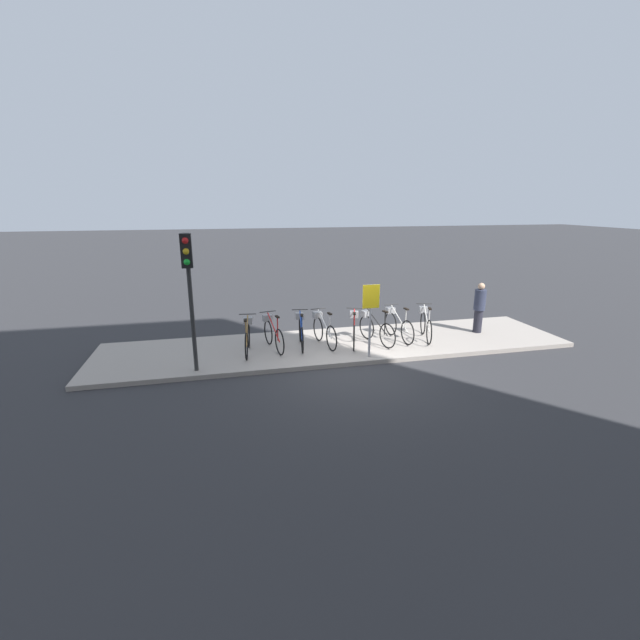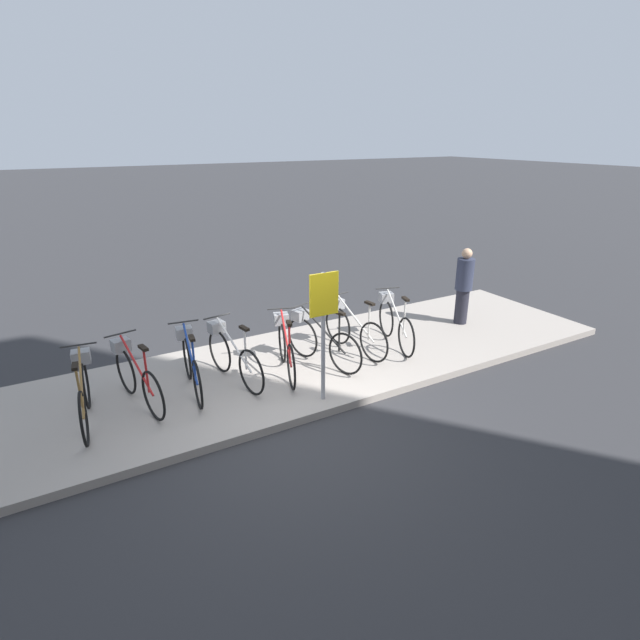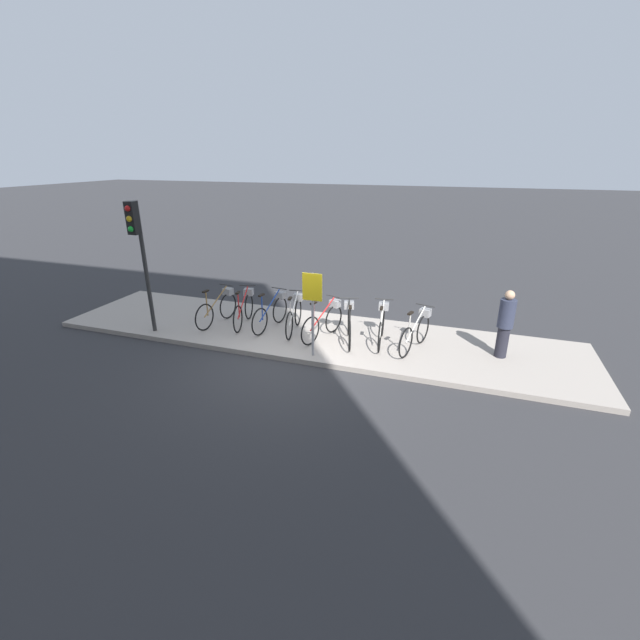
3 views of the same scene
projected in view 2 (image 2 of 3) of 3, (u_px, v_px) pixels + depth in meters
name	position (u px, v px, depth m)	size (l,w,h in m)	color
ground_plane	(302.00, 425.00, 6.89)	(120.00, 120.00, 0.00)	#2D2D30
sidewalk	(258.00, 377.00, 8.11)	(13.24, 3.05, 0.12)	#9E9389
parked_bicycle_0	(84.00, 391.00, 6.62)	(0.46, 1.67, 1.03)	black
parked_bicycle_1	(136.00, 375.00, 7.06)	(0.50, 1.66, 1.03)	black
parked_bicycle_2	(190.00, 362.00, 7.45)	(0.46, 1.67, 1.03)	black
parked_bicycle_3	(231.00, 354.00, 7.73)	(0.46, 1.67, 1.03)	black
parked_bicycle_4	(285.00, 346.00, 8.01)	(0.64, 1.61, 1.03)	black
parked_bicycle_5	(319.00, 339.00, 8.30)	(0.62, 1.62, 1.03)	black
parked_bicycle_6	(352.00, 327.00, 8.79)	(0.46, 1.67, 1.03)	black
parked_bicycle_7	(394.00, 321.00, 9.08)	(0.61, 1.63, 1.03)	black
pedestrian	(464.00, 285.00, 9.97)	(0.34, 0.34, 1.55)	#23232D
sign_post	(324.00, 315.00, 6.86)	(0.44, 0.07, 1.91)	#99999E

